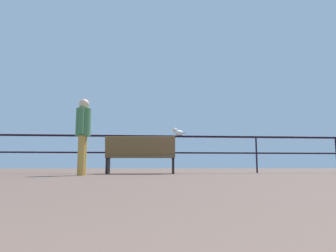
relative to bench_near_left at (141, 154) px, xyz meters
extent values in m
cube|color=black|center=(-0.31, 0.68, 0.51)|extent=(25.87, 0.05, 0.05)
cube|color=black|center=(-0.31, 0.68, 0.06)|extent=(25.87, 0.04, 0.04)
cylinder|color=black|center=(-1.48, 0.68, 0.01)|extent=(0.04, 0.04, 1.00)
cylinder|color=black|center=(0.87, 0.68, 0.01)|extent=(0.04, 0.04, 1.00)
cylinder|color=black|center=(3.22, 0.68, 0.01)|extent=(0.04, 0.04, 1.00)
cube|color=brown|center=(0.01, 0.09, -0.07)|extent=(1.73, 0.61, 0.05)
cube|color=brown|center=(-0.01, -0.14, 0.18)|extent=(1.71, 0.23, 0.49)
cube|color=black|center=(0.82, 0.05, -0.28)|extent=(0.07, 0.46, 0.42)
cube|color=black|center=(0.83, 0.25, 0.07)|extent=(0.06, 0.36, 0.04)
cube|color=black|center=(-0.80, 0.14, -0.28)|extent=(0.07, 0.46, 0.42)
cube|color=black|center=(-0.79, 0.35, 0.07)|extent=(0.06, 0.36, 0.04)
cylinder|color=#B78B39|center=(-1.19, -1.31, -0.09)|extent=(0.14, 0.14, 0.80)
cylinder|color=#B78B39|center=(-1.18, -1.16, -0.09)|extent=(0.14, 0.14, 0.80)
cylinder|color=#3E7245|center=(-1.18, -1.24, 0.59)|extent=(0.30, 0.30, 0.57)
cylinder|color=#3E7245|center=(-1.19, -1.44, 0.61)|extent=(0.10, 0.10, 0.54)
cylinder|color=#3E7245|center=(-1.18, -1.03, 0.61)|extent=(0.10, 0.10, 0.54)
sphere|color=beige|center=(-1.18, -1.24, 0.99)|extent=(0.21, 0.21, 0.21)
ellipsoid|color=white|center=(1.04, 0.68, 0.61)|extent=(0.31, 0.26, 0.15)
ellipsoid|color=gray|center=(1.04, 0.68, 0.63)|extent=(0.27, 0.21, 0.05)
sphere|color=white|center=(0.93, 0.63, 0.67)|extent=(0.12, 0.12, 0.12)
cone|color=gold|center=(0.86, 0.59, 0.67)|extent=(0.07, 0.06, 0.05)
cube|color=gray|center=(1.18, 0.74, 0.61)|extent=(0.11, 0.10, 0.02)
camera|label=1|loc=(0.01, -7.64, -0.30)|focal=32.81mm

